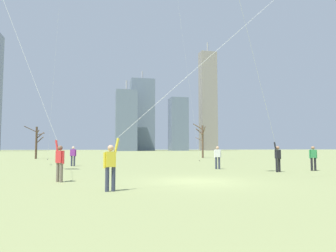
{
  "coord_description": "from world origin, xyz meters",
  "views": [
    {
      "loc": [
        -4.26,
        -13.22,
        1.53
      ],
      "look_at": [
        0.0,
        6.0,
        2.93
      ],
      "focal_mm": 32.37,
      "sensor_mm": 36.0,
      "label": 1
    }
  ],
  "objects": [
    {
      "name": "ground_plane",
      "position": [
        0.0,
        0.0,
        0.0
      ],
      "size": [
        400.0,
        400.0,
        0.0
      ],
      "primitive_type": "plane",
      "color": "#848E56"
    },
    {
      "name": "kite_flyer_far_back_blue",
      "position": [
        -8.16,
        1.92,
        6.26
      ],
      "size": [
        8.85,
        4.02,
        21.71
      ],
      "color": "#726656",
      "rests_on": "ground"
    },
    {
      "name": "kite_flyer_midfield_center_yellow",
      "position": [
        5.33,
        3.19,
        4.25
      ],
      "size": [
        7.97,
        4.21,
        20.42
      ],
      "color": "black",
      "rests_on": "ground"
    },
    {
      "name": "kite_flyer_midfield_left_teal",
      "position": [
        -2.24,
        -2.14,
        2.55
      ],
      "size": [
        14.55,
        2.18,
        14.65
      ],
      "color": "#33384C",
      "rests_on": "ground"
    },
    {
      "name": "bystander_strolling_midfield",
      "position": [
        -6.49,
        12.96,
        0.9
      ],
      "size": [
        0.5,
        0.26,
        1.62
      ],
      "color": "#33384C",
      "rests_on": "ground"
    },
    {
      "name": "bystander_far_off_by_trees",
      "position": [
        3.87,
        7.13,
        0.9
      ],
      "size": [
        0.5,
        0.25,
        1.62
      ],
      "color": "#33384C",
      "rests_on": "ground"
    },
    {
      "name": "bystander_watching_nearby",
      "position": [
        9.46,
        4.31,
        0.9
      ],
      "size": [
        0.49,
        0.28,
        1.62
      ],
      "color": "black",
      "rests_on": "ground"
    },
    {
      "name": "bare_tree_left_of_center",
      "position": [
        10.39,
        29.48,
        2.76
      ],
      "size": [
        1.59,
        3.13,
        5.1
      ],
      "color": "brown",
      "rests_on": "ground"
    },
    {
      "name": "bare_tree_leftmost",
      "position": [
        -12.84,
        30.94,
        2.44
      ],
      "size": [
        2.54,
        1.81,
        4.43
      ],
      "color": "#4C3828",
      "rests_on": "ground"
    },
    {
      "name": "skyline_mid_tower_right",
      "position": [
        6.67,
        123.47,
        13.69
      ],
      "size": [
        9.47,
        7.37,
        31.98
      ],
      "color": "slate",
      "rests_on": "ground"
    },
    {
      "name": "skyline_mid_tower_left",
      "position": [
        52.14,
        140.93,
        26.82
      ],
      "size": [
        8.85,
        5.8,
        59.16
      ],
      "color": "gray",
      "rests_on": "ground"
    },
    {
      "name": "skyline_short_annex",
      "position": [
        32.88,
        131.12,
        12.99
      ],
      "size": [
        8.61,
        8.22,
        25.98
      ],
      "color": "slate",
      "rests_on": "ground"
    },
    {
      "name": "skyline_tall_tower",
      "position": [
        15.51,
        135.99,
        17.67
      ],
      "size": [
        11.55,
        9.74,
        39.8
      ],
      "color": "slate",
      "rests_on": "ground"
    }
  ]
}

